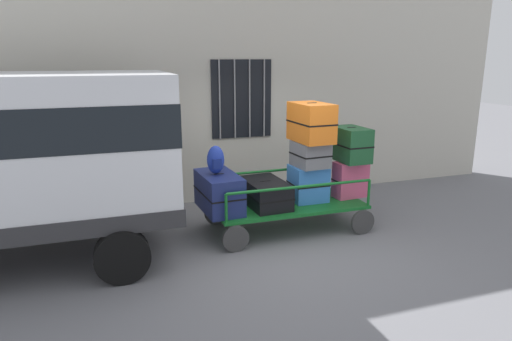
{
  "coord_description": "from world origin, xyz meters",
  "views": [
    {
      "loc": [
        -2.52,
        -6.09,
        2.82
      ],
      "look_at": [
        -0.27,
        0.5,
        1.05
      ],
      "focal_mm": 31.88,
      "sensor_mm": 36.0,
      "label": 1
    }
  ],
  "objects_px": {
    "suitcase_left_bottom": "(219,192)",
    "suitcase_center_top": "(311,122)",
    "backpack": "(216,160)",
    "luggage_cart": "(287,207)",
    "suitcase_midright_bottom": "(350,179)",
    "suitcase_center_bottom": "(308,183)",
    "suitcase_center_middle": "(310,154)",
    "suitcase_midleft_bottom": "(265,193)",
    "suitcase_midright_middle": "(351,144)"
  },
  "relations": [
    {
      "from": "luggage_cart",
      "to": "suitcase_midright_bottom",
      "type": "relative_size",
      "value": 4.07
    },
    {
      "from": "suitcase_left_bottom",
      "to": "backpack",
      "type": "height_order",
      "value": "backpack"
    },
    {
      "from": "suitcase_midleft_bottom",
      "to": "suitcase_center_bottom",
      "type": "bearing_deg",
      "value": 1.66
    },
    {
      "from": "suitcase_left_bottom",
      "to": "backpack",
      "type": "bearing_deg",
      "value": 166.68
    },
    {
      "from": "luggage_cart",
      "to": "suitcase_center_bottom",
      "type": "height_order",
      "value": "suitcase_center_bottom"
    },
    {
      "from": "suitcase_left_bottom",
      "to": "suitcase_center_bottom",
      "type": "relative_size",
      "value": 1.75
    },
    {
      "from": "luggage_cart",
      "to": "backpack",
      "type": "height_order",
      "value": "backpack"
    },
    {
      "from": "luggage_cart",
      "to": "suitcase_left_bottom",
      "type": "relative_size",
      "value": 2.43
    },
    {
      "from": "suitcase_center_top",
      "to": "suitcase_midright_middle",
      "type": "bearing_deg",
      "value": 2.77
    },
    {
      "from": "suitcase_midleft_bottom",
      "to": "backpack",
      "type": "xyz_separation_m",
      "value": [
        -0.81,
        0.03,
        0.61
      ]
    },
    {
      "from": "suitcase_center_bottom",
      "to": "suitcase_center_top",
      "type": "bearing_deg",
      "value": -90.0
    },
    {
      "from": "suitcase_center_bottom",
      "to": "suitcase_midright_middle",
      "type": "distance_m",
      "value": 0.98
    },
    {
      "from": "suitcase_left_bottom",
      "to": "suitcase_center_middle",
      "type": "distance_m",
      "value": 1.62
    },
    {
      "from": "suitcase_midright_bottom",
      "to": "backpack",
      "type": "height_order",
      "value": "backpack"
    },
    {
      "from": "luggage_cart",
      "to": "backpack",
      "type": "distance_m",
      "value": 1.48
    },
    {
      "from": "suitcase_center_bottom",
      "to": "suitcase_midright_middle",
      "type": "height_order",
      "value": "suitcase_midright_middle"
    },
    {
      "from": "suitcase_midleft_bottom",
      "to": "suitcase_center_bottom",
      "type": "xyz_separation_m",
      "value": [
        0.77,
        0.02,
        0.09
      ]
    },
    {
      "from": "suitcase_center_bottom",
      "to": "suitcase_center_top",
      "type": "height_order",
      "value": "suitcase_center_top"
    },
    {
      "from": "suitcase_midleft_bottom",
      "to": "suitcase_center_middle",
      "type": "height_order",
      "value": "suitcase_center_middle"
    },
    {
      "from": "suitcase_left_bottom",
      "to": "suitcase_midright_bottom",
      "type": "bearing_deg",
      "value": -1.33
    },
    {
      "from": "suitcase_center_bottom",
      "to": "suitcase_midright_bottom",
      "type": "height_order",
      "value": "suitcase_midright_bottom"
    },
    {
      "from": "luggage_cart",
      "to": "suitcase_midright_bottom",
      "type": "distance_m",
      "value": 1.21
    },
    {
      "from": "suitcase_center_top",
      "to": "suitcase_midright_middle",
      "type": "height_order",
      "value": "suitcase_center_top"
    },
    {
      "from": "suitcase_midright_middle",
      "to": "backpack",
      "type": "relative_size",
      "value": 1.63
    },
    {
      "from": "suitcase_left_bottom",
      "to": "suitcase_center_top",
      "type": "height_order",
      "value": "suitcase_center_top"
    },
    {
      "from": "suitcase_midright_middle",
      "to": "backpack",
      "type": "bearing_deg",
      "value": 179.62
    },
    {
      "from": "suitcase_midleft_bottom",
      "to": "suitcase_midright_middle",
      "type": "relative_size",
      "value": 1.39
    },
    {
      "from": "suitcase_left_bottom",
      "to": "suitcase_midright_bottom",
      "type": "height_order",
      "value": "suitcase_midright_bottom"
    },
    {
      "from": "suitcase_midleft_bottom",
      "to": "suitcase_center_middle",
      "type": "xyz_separation_m",
      "value": [
        0.77,
        -0.03,
        0.6
      ]
    },
    {
      "from": "suitcase_midleft_bottom",
      "to": "suitcase_midright_bottom",
      "type": "relative_size",
      "value": 1.61
    },
    {
      "from": "suitcase_midright_middle",
      "to": "luggage_cart",
      "type": "bearing_deg",
      "value": -178.66
    },
    {
      "from": "suitcase_left_bottom",
      "to": "suitcase_midright_middle",
      "type": "relative_size",
      "value": 1.46
    },
    {
      "from": "suitcase_left_bottom",
      "to": "suitcase_center_bottom",
      "type": "height_order",
      "value": "suitcase_center_bottom"
    },
    {
      "from": "suitcase_center_bottom",
      "to": "suitcase_midright_middle",
      "type": "bearing_deg",
      "value": -0.95
    },
    {
      "from": "suitcase_midright_middle",
      "to": "backpack",
      "type": "xyz_separation_m",
      "value": [
        -2.34,
        0.02,
        -0.1
      ]
    },
    {
      "from": "suitcase_midright_bottom",
      "to": "suitcase_midright_middle",
      "type": "distance_m",
      "value": 0.6
    },
    {
      "from": "suitcase_center_middle",
      "to": "backpack",
      "type": "relative_size",
      "value": 1.38
    },
    {
      "from": "suitcase_left_bottom",
      "to": "suitcase_center_bottom",
      "type": "distance_m",
      "value": 1.54
    },
    {
      "from": "suitcase_midright_middle",
      "to": "suitcase_midright_bottom",
      "type": "bearing_deg",
      "value": -90.0
    },
    {
      "from": "suitcase_center_top",
      "to": "suitcase_midright_bottom",
      "type": "xyz_separation_m",
      "value": [
        0.77,
        -0.01,
        -1.01
      ]
    },
    {
      "from": "suitcase_center_middle",
      "to": "backpack",
      "type": "height_order",
      "value": "backpack"
    },
    {
      "from": "suitcase_center_bottom",
      "to": "suitcase_center_middle",
      "type": "xyz_separation_m",
      "value": [
        0.0,
        -0.05,
        0.51
      ]
    },
    {
      "from": "suitcase_midright_bottom",
      "to": "backpack",
      "type": "xyz_separation_m",
      "value": [
        -2.34,
        0.06,
        0.5
      ]
    },
    {
      "from": "luggage_cart",
      "to": "suitcase_center_top",
      "type": "bearing_deg",
      "value": -1.53
    },
    {
      "from": "suitcase_left_bottom",
      "to": "suitcase_midleft_bottom",
      "type": "height_order",
      "value": "suitcase_left_bottom"
    },
    {
      "from": "suitcase_midleft_bottom",
      "to": "suitcase_center_middle",
      "type": "bearing_deg",
      "value": -2.31
    },
    {
      "from": "suitcase_center_top",
      "to": "suitcase_midright_middle",
      "type": "distance_m",
      "value": 0.87
    },
    {
      "from": "suitcase_midleft_bottom",
      "to": "suitcase_center_middle",
      "type": "distance_m",
      "value": 0.97
    },
    {
      "from": "suitcase_left_bottom",
      "to": "backpack",
      "type": "xyz_separation_m",
      "value": [
        -0.04,
        0.01,
        0.52
      ]
    },
    {
      "from": "suitcase_left_bottom",
      "to": "suitcase_midleft_bottom",
      "type": "distance_m",
      "value": 0.77
    }
  ]
}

